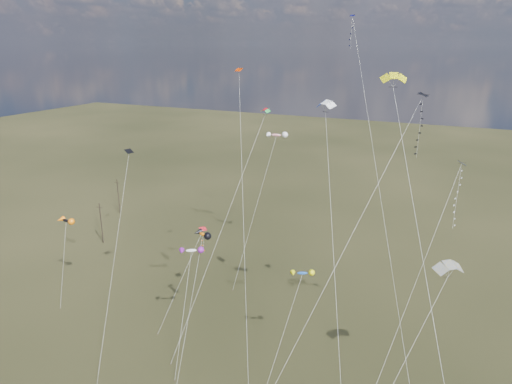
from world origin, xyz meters
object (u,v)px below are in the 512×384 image
at_px(utility_pole_near, 101,223).
at_px(parafoil_yellow, 395,78).
at_px(novelty_black_orange, 66,221).
at_px(diamond_black_high, 410,142).
at_px(utility_pole_far, 118,196).

height_order(utility_pole_near, parafoil_yellow, parafoil_yellow).
height_order(parafoil_yellow, novelty_black_orange, parafoil_yellow).
bearing_deg(parafoil_yellow, diamond_black_high, 60.28).
xyz_separation_m(utility_pole_near, utility_pole_far, (-8.00, 14.00, 0.00)).
bearing_deg(novelty_black_orange, utility_pole_near, 118.19).
bearing_deg(utility_pole_far, diamond_black_high, -22.91).
bearing_deg(diamond_black_high, utility_pole_near, 166.96).
bearing_deg(diamond_black_high, novelty_black_orange, -177.40).
bearing_deg(utility_pole_near, utility_pole_far, 119.74).
height_order(utility_pole_near, utility_pole_far, same).
bearing_deg(utility_pole_near, novelty_black_orange, -61.81).
relative_size(diamond_black_high, novelty_black_orange, 2.68).
distance_m(utility_pole_near, parafoil_yellow, 63.38).
relative_size(utility_pole_near, utility_pole_far, 1.00).
distance_m(parafoil_yellow, novelty_black_orange, 50.93).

